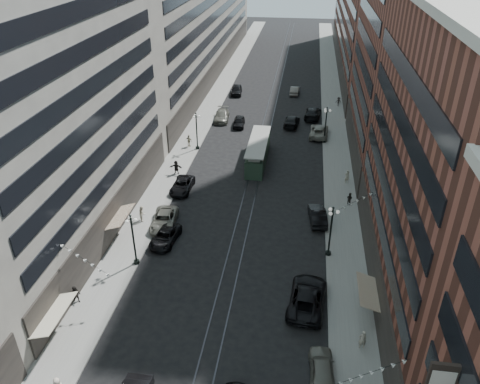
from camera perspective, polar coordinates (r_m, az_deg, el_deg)
The scene contains 35 objects.
ground at distance 72.29m, azimuth 2.86°, elevation 6.40°, with size 220.00×220.00×0.00m, color black.
sidewalk_west at distance 83.02m, azimuth -4.13°, elevation 9.57°, with size 4.00×180.00×0.15m, color gray.
sidewalk_east at distance 81.48m, azimuth 11.37°, elevation 8.66°, with size 4.00×180.00×0.15m, color gray.
rail_west at distance 81.59m, azimuth 3.06°, elevation 9.19°, with size 0.12×180.00×0.02m, color #2D2D33.
rail_east at distance 81.49m, azimuth 4.05°, elevation 9.13°, with size 0.12×180.00×0.02m, color #2D2D33.
building_west_mid at distance 47.58m, azimuth -21.31°, elevation 9.86°, with size 8.00×36.00×28.00m, color #9F9B8D.
building_west_far at distance 105.81m, azimuth -4.76°, elevation 21.17°, with size 8.00×90.00×26.00m, color #9F9B8D.
building_east_mid at distance 39.59m, azimuth 23.73°, elevation 2.30°, with size 8.00×30.00×24.00m, color brown.
building_east_far at distance 112.94m, azimuth 14.63°, elevation 20.41°, with size 8.00×72.00×24.00m, color brown.
lamppost_sw_far at distance 45.16m, azimuth -12.88°, elevation -5.49°, with size 1.03×1.14×5.52m.
lamppost_sw_mid at distance 67.92m, azimuth -5.31°, elevation 7.56°, with size 1.03×1.14×5.52m.
lamppost_se_far at distance 46.01m, azimuth 11.01°, elevation -4.54°, with size 1.03×1.14×5.52m.
lamppost_se_mid at distance 70.97m, azimuth 10.41°, elevation 8.19°, with size 1.03×1.14×5.52m.
streetcar at distance 64.59m, azimuth 2.21°, elevation 4.86°, with size 2.51×11.34×3.14m.
car_2 at distance 49.04m, azimuth -9.09°, elevation -5.40°, with size 2.21×4.80×1.33m, color black.
car_4 at distance 36.54m, azimuth 9.95°, elevation -20.48°, with size 1.79×4.45×1.52m, color #636258.
pedestrian_2 at distance 43.48m, azimuth -19.37°, elevation -11.72°, with size 0.82×0.45×1.68m, color black.
car_7 at distance 58.09m, azimuth -7.07°, elevation 0.80°, with size 2.31×5.01×1.39m, color black.
car_8 at distance 79.59m, azimuth -2.23°, elevation 9.29°, with size 2.29×5.62×1.63m, color #66655B.
car_9 at distance 92.80m, azimuth -0.43°, elevation 12.34°, with size 2.02×5.03×1.71m, color black.
car_10 at distance 52.33m, azimuth 9.43°, elevation -2.79°, with size 1.69×4.85×1.60m, color black.
car_11 at distance 74.20m, azimuth 9.60°, elevation 7.33°, with size 2.74×5.93×1.65m, color gray.
car_12 at distance 81.53m, azimuth 8.86°, elevation 9.50°, with size 2.45×6.04×1.75m, color black.
car_13 at distance 77.03m, azimuth -0.13°, elevation 8.55°, with size 1.77×4.40×1.50m, color black.
car_14 at distance 93.45m, azimuth 6.68°, elevation 12.20°, with size 1.59×4.56×1.50m, color #69655D.
pedestrian_5 at distance 61.81m, azimuth -7.79°, elevation 3.00°, with size 1.70×0.49×1.83m, color black.
pedestrian_6 at distance 69.56m, azimuth -6.24°, elevation 6.24°, with size 1.07×0.49×1.83m, color #B3AD94.
pedestrian_7 at distance 55.97m, azimuth 13.20°, elevation -0.78°, with size 0.73×0.40×1.51m, color black.
pedestrian_8 at distance 60.57m, azimuth 12.91°, elevation 1.87°, with size 0.64×0.42×1.77m, color #ADA78F.
pedestrian_9 at distance 87.70m, azimuth 11.92°, elevation 10.74°, with size 1.05×0.43×1.62m, color black.
car_extra_0 at distance 41.45m, azimuth 8.19°, elevation -12.56°, with size 2.97×6.44×1.79m, color black.
car_extra_1 at distance 77.65m, azimuth 6.33°, elevation 8.57°, with size 2.22×5.45×1.58m, color black.
car_extra_2 at distance 51.54m, azimuth -9.24°, elevation -3.40°, with size 2.50×5.41×1.50m, color slate.
pedestrian_extra_1 at distance 52.65m, azimuth -11.83°, elevation -2.53°, with size 0.86×0.47×1.78m, color beige.
pedestrian_extra_2 at distance 38.70m, azimuth 14.72°, elevation -16.98°, with size 0.63×0.41×1.72m, color #A39987.
Camera 1 is at (5.76, -6.15, 28.58)m, focal length 35.00 mm.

